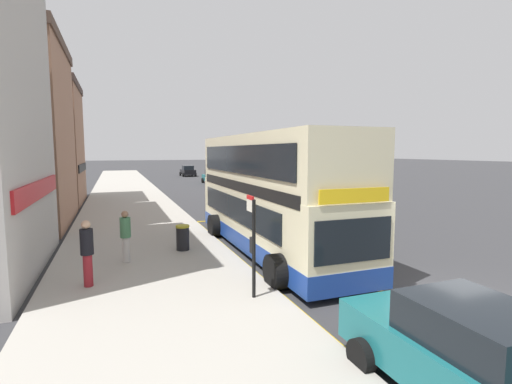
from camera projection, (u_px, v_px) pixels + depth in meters
name	position (u px, v px, depth m)	size (l,w,h in m)	color
ground_plane	(197.00, 188.00, 39.31)	(260.00, 260.00, 0.00)	#333335
pavement_near	(126.00, 190.00, 36.86)	(6.00, 76.00, 0.14)	#A39E93
double_decker_bus	(270.00, 197.00, 14.28)	(3.25, 10.83, 4.40)	beige
bus_bay_markings	(269.00, 252.00, 14.22)	(2.81, 14.31, 0.01)	gold
bus_stop_sign	(253.00, 237.00, 9.40)	(0.09, 0.51, 2.55)	black
terrace_end	(18.00, 143.00, 26.34)	(8.14, 7.58, 8.75)	#9E7056
parked_car_teal_far	(471.00, 357.00, 5.50)	(2.09, 4.20, 1.62)	#196066
parked_car_black_distant	(280.00, 196.00, 25.64)	(2.09, 4.20, 1.62)	black
parked_car_teal_across	(213.00, 177.00, 44.47)	(2.09, 4.20, 1.62)	#196066
parked_car_black_ahead	(188.00, 171.00, 57.77)	(2.09, 4.20, 1.62)	black
pedestrian_waiting_near_sign	(126.00, 234.00, 12.39)	(0.34, 0.34, 1.72)	#B7B2AD
pedestrian_further_back	(87.00, 250.00, 10.16)	(0.34, 0.34, 1.82)	maroon
litter_bin	(183.00, 237.00, 13.99)	(0.50, 0.50, 0.93)	black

